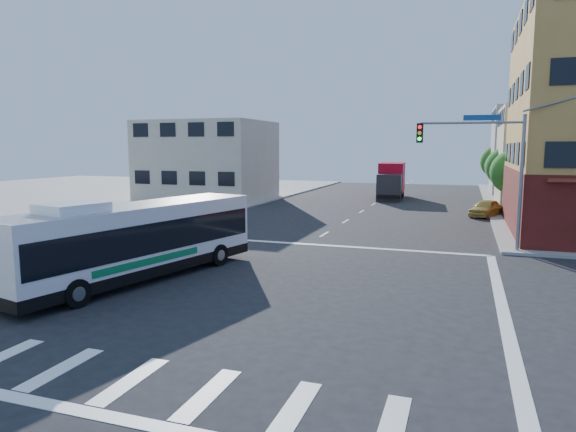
% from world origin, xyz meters
% --- Properties ---
extents(ground, '(120.00, 120.00, 0.00)m').
position_xyz_m(ground, '(0.00, 0.00, 0.00)').
color(ground, black).
rests_on(ground, ground).
extents(sidewalk_nw, '(50.00, 50.00, 0.15)m').
position_xyz_m(sidewalk_nw, '(-35.00, 35.00, 0.07)').
color(sidewalk_nw, gray).
rests_on(sidewalk_nw, ground).
extents(building_east_near, '(12.06, 10.06, 9.00)m').
position_xyz_m(building_east_near, '(16.98, 33.98, 4.51)').
color(building_east_near, '#BBAF8F').
rests_on(building_east_near, ground).
extents(building_east_far, '(12.06, 10.06, 10.00)m').
position_xyz_m(building_east_far, '(16.98, 47.98, 5.01)').
color(building_east_far, '#9A9A95').
rests_on(building_east_far, ground).
extents(building_west, '(12.06, 10.06, 8.00)m').
position_xyz_m(building_west, '(-17.02, 29.98, 4.01)').
color(building_west, beige).
rests_on(building_west, ground).
extents(signal_mast_ne, '(7.91, 1.13, 8.07)m').
position_xyz_m(signal_mast_ne, '(9.08, 10.62, 4.98)').
color(signal_mast_ne, slate).
rests_on(signal_mast_ne, ground).
extents(street_tree_a, '(3.60, 3.60, 5.53)m').
position_xyz_m(street_tree_a, '(11.90, 27.92, 3.59)').
color(street_tree_a, '#362313').
rests_on(street_tree_a, ground).
extents(street_tree_b, '(3.80, 3.80, 5.79)m').
position_xyz_m(street_tree_b, '(11.90, 35.92, 3.75)').
color(street_tree_b, '#362313').
rests_on(street_tree_b, ground).
extents(street_tree_c, '(3.40, 3.40, 5.29)m').
position_xyz_m(street_tree_c, '(11.90, 43.92, 3.46)').
color(street_tree_c, '#362313').
rests_on(street_tree_c, ground).
extents(street_tree_d, '(4.00, 4.00, 6.03)m').
position_xyz_m(street_tree_d, '(11.90, 51.92, 3.88)').
color(street_tree_d, '#362313').
rests_on(street_tree_d, ground).
extents(transit_bus, '(5.06, 11.79, 3.41)m').
position_xyz_m(transit_bus, '(-4.32, -0.15, 1.67)').
color(transit_bus, black).
rests_on(transit_bus, ground).
extents(box_truck, '(2.99, 8.45, 3.73)m').
position_xyz_m(box_truck, '(0.78, 37.19, 1.81)').
color(box_truck, black).
rests_on(box_truck, ground).
extents(parked_car, '(2.93, 4.25, 1.34)m').
position_xyz_m(parked_car, '(9.77, 25.07, 0.67)').
color(parked_car, gold).
rests_on(parked_car, ground).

